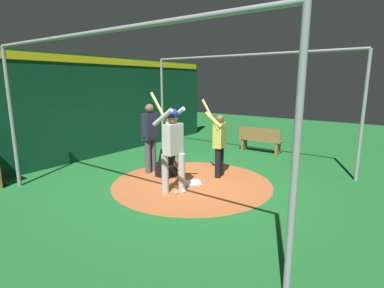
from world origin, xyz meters
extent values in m
plane|color=#1E6B2D|center=(0.00, 0.00, 0.00)|extent=(27.61, 27.61, 0.00)
cylinder|color=#B76033|center=(0.00, 0.00, 0.00)|extent=(3.77, 3.77, 0.01)
cube|color=white|center=(0.00, 0.00, 0.01)|extent=(0.59, 0.59, 0.01)
cylinder|color=#B3B3B7|center=(0.16, -0.60, 0.43)|extent=(0.15, 0.15, 0.86)
cylinder|color=#B3B3B7|center=(-0.08, -0.87, 0.43)|extent=(0.15, 0.15, 0.86)
cube|color=silver|center=(0.04, -0.73, 1.19)|extent=(0.22, 0.44, 0.65)
cylinder|color=silver|center=(-0.06, -0.53, 1.65)|extent=(0.52, 0.09, 0.40)
cylinder|color=silver|center=(-0.06, -0.93, 1.65)|extent=(0.52, 0.09, 0.40)
sphere|color=#9E704C|center=(0.04, -0.73, 1.64)|extent=(0.22, 0.22, 0.22)
sphere|color=navy|center=(0.04, -0.73, 1.70)|extent=(0.25, 0.25, 0.25)
cylinder|color=tan|center=(-0.18, -0.86, 1.79)|extent=(0.54, 0.06, 0.73)
cube|color=black|center=(-0.83, 0.03, 0.15)|extent=(0.40, 0.40, 0.29)
cube|color=black|center=(-0.79, 0.03, 0.51)|extent=(0.31, 0.40, 0.47)
sphere|color=brown|center=(-0.77, 0.03, 0.84)|extent=(0.22, 0.22, 0.22)
cube|color=gray|center=(-0.67, 0.03, 0.84)|extent=(0.03, 0.20, 0.20)
ellipsoid|color=brown|center=(-0.51, 0.09, 0.39)|extent=(0.12, 0.28, 0.22)
cylinder|color=#4C4C51|center=(-1.42, 0.19, 0.44)|extent=(0.15, 0.15, 0.88)
cylinder|color=#4C4C51|center=(-1.42, -0.01, 0.44)|extent=(0.15, 0.15, 0.88)
cube|color=#1E2338|center=(-1.42, 0.09, 1.22)|extent=(0.22, 0.42, 0.69)
cylinder|color=#1E2338|center=(-1.42, 0.29, 1.28)|extent=(0.09, 0.09, 0.58)
cylinder|color=#1E2338|center=(-1.42, -0.11, 1.28)|extent=(0.09, 0.09, 0.58)
sphere|color=brown|center=(-1.42, 0.09, 1.69)|extent=(0.23, 0.23, 0.23)
cylinder|color=black|center=(0.24, 0.91, 0.38)|extent=(0.15, 0.15, 0.76)
cylinder|color=black|center=(0.28, 0.72, 0.38)|extent=(0.15, 0.15, 0.76)
cube|color=#B1B94F|center=(0.26, 0.81, 1.06)|extent=(0.29, 0.45, 0.60)
cylinder|color=#B1B94F|center=(0.22, 1.01, 1.11)|extent=(0.09, 0.09, 0.51)
cylinder|color=#B1B94F|center=(0.20, 0.60, 1.47)|extent=(0.46, 0.17, 0.40)
sphere|color=brown|center=(0.26, 0.81, 1.47)|extent=(0.20, 0.20, 0.20)
cylinder|color=tan|center=(0.12, 0.58, 1.59)|extent=(0.47, 0.15, 0.74)
cube|color=#0C3D26|center=(-4.02, 0.00, 1.57)|extent=(0.20, 11.61, 3.14)
cube|color=yellow|center=(-3.91, 0.00, 2.99)|extent=(0.03, 11.37, 0.20)
cylinder|color=gray|center=(-3.12, -2.50, 1.55)|extent=(0.08, 0.08, 3.10)
cylinder|color=gray|center=(3.12, -2.50, 1.55)|extent=(0.08, 0.08, 3.10)
cylinder|color=gray|center=(-3.12, 2.50, 1.55)|extent=(0.08, 0.08, 3.10)
cylinder|color=gray|center=(3.12, 2.50, 1.55)|extent=(0.08, 0.08, 3.10)
cylinder|color=gray|center=(0.00, -2.50, 3.10)|extent=(6.24, 0.07, 0.07)
cylinder|color=gray|center=(0.00, 2.50, 3.10)|extent=(6.24, 0.07, 0.07)
cylinder|color=black|center=(-3.36, -2.77, 0.43)|extent=(0.06, 0.20, 0.85)
cube|color=olive|center=(0.01, 3.95, 0.42)|extent=(1.46, 0.36, 0.05)
cube|color=olive|center=(0.01, 3.79, 0.65)|extent=(1.46, 0.04, 0.40)
cube|color=olive|center=(-0.60, 3.95, 0.20)|extent=(0.08, 0.32, 0.40)
cube|color=olive|center=(0.62, 3.95, 0.20)|extent=(0.08, 0.32, 0.40)
sphere|color=white|center=(0.14, -0.78, 0.04)|extent=(0.07, 0.07, 0.07)
sphere|color=white|center=(-1.10, 0.23, 0.04)|extent=(0.07, 0.07, 0.07)
sphere|color=white|center=(0.25, -0.63, 0.04)|extent=(0.07, 0.07, 0.07)
camera|label=1|loc=(4.00, -5.51, 2.38)|focal=28.17mm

